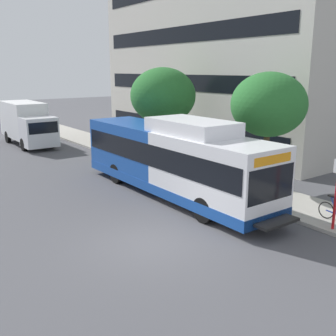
# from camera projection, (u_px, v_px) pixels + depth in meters

# --- Properties ---
(ground_plane) EXTENTS (120.00, 120.00, 0.00)m
(ground_plane) POSITION_uv_depth(u_px,v_px,m) (60.00, 188.00, 19.66)
(ground_plane) COLOR #4C4C51
(sidewalk_curb) EXTENTS (3.00, 56.00, 0.14)m
(sidewalk_curb) POSITION_uv_depth(u_px,v_px,m) (195.00, 174.00, 22.10)
(sidewalk_curb) COLOR #A8A399
(sidewalk_curb) RESTS_ON ground
(transit_bus) EXTENTS (2.58, 12.25, 3.65)m
(transit_bus) POSITION_uv_depth(u_px,v_px,m) (172.00, 159.00, 18.23)
(transit_bus) COLOR white
(transit_bus) RESTS_ON ground
(street_tree_near_stop) EXTENTS (3.55, 3.55, 5.48)m
(street_tree_near_stop) POSITION_uv_depth(u_px,v_px,m) (269.00, 105.00, 18.57)
(street_tree_near_stop) COLOR #4C3823
(street_tree_near_stop) RESTS_ON sidewalk_curb
(street_tree_mid_block) EXTENTS (4.04, 4.04, 5.71)m
(street_tree_mid_block) POSITION_uv_depth(u_px,v_px,m) (163.00, 96.00, 24.49)
(street_tree_mid_block) COLOR #4C3823
(street_tree_mid_block) RESTS_ON sidewalk_curb
(box_truck_background) EXTENTS (2.32, 7.01, 3.25)m
(box_truck_background) POSITION_uv_depth(u_px,v_px,m) (27.00, 123.00, 30.52)
(box_truck_background) COLOR silver
(box_truck_background) RESTS_ON ground
(lattice_comm_tower) EXTENTS (1.10, 1.10, 27.55)m
(lattice_comm_tower) POSITION_uv_depth(u_px,v_px,m) (133.00, 40.00, 46.76)
(lattice_comm_tower) COLOR #B7B7BC
(lattice_comm_tower) RESTS_ON ground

